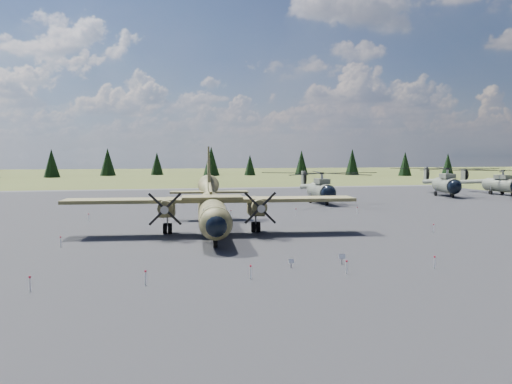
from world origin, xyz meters
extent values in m
plane|color=#555F2A|center=(0.00, 0.00, 0.00)|extent=(500.00, 500.00, 0.00)
cube|color=#555459|center=(0.00, 10.00, 0.00)|extent=(120.00, 120.00, 0.04)
cylinder|color=#35381E|center=(-3.90, 3.65, 2.11)|extent=(4.27, 16.67, 2.57)
sphere|color=#35381E|center=(-4.75, -4.56, 2.11)|extent=(2.76, 2.76, 2.51)
sphere|color=black|center=(-4.81, -5.06, 2.06)|extent=(2.03, 2.03, 1.85)
cube|color=black|center=(-4.60, -3.10, 2.79)|extent=(1.97, 1.65, 0.50)
cone|color=#35381E|center=(-2.77, 14.40, 3.07)|extent=(3.16, 6.53, 3.86)
cube|color=#9C9FA1|center=(-3.80, 4.56, 1.05)|extent=(2.30, 5.65, 0.46)
cube|color=#393C1F|center=(-3.85, 4.10, 3.16)|extent=(26.75, 5.86, 0.32)
cube|color=#35381E|center=(-3.85, 4.10, 3.36)|extent=(5.81, 3.85, 0.32)
cylinder|color=#35381E|center=(-7.98, 4.26, 2.66)|extent=(1.86, 4.88, 1.37)
cube|color=#35381E|center=(-7.90, 4.99, 2.06)|extent=(1.69, 3.24, 0.73)
cone|color=gray|center=(-8.29, 1.29, 2.66)|extent=(0.78, 0.89, 0.70)
cylinder|color=black|center=(-7.90, 4.99, 0.50)|extent=(0.91, 1.09, 1.01)
cylinder|color=#35381E|center=(0.22, 3.40, 2.66)|extent=(1.86, 4.88, 1.37)
cube|color=#35381E|center=(0.30, 4.13, 2.06)|extent=(1.69, 3.24, 0.73)
cone|color=gray|center=(-0.09, 0.44, 2.66)|extent=(0.78, 0.89, 0.70)
cylinder|color=black|center=(0.30, 4.13, 0.50)|extent=(0.91, 1.09, 1.01)
cube|color=#35381E|center=(-3.14, 10.94, 3.62)|extent=(0.97, 6.91, 1.54)
cube|color=#393C1F|center=(-2.73, 14.85, 3.12)|extent=(8.96, 2.92, 0.20)
cylinder|color=gray|center=(-4.64, -3.46, 1.17)|extent=(0.14, 0.14, 0.82)
cylinder|color=black|center=(-4.64, -3.46, 0.50)|extent=(0.41, 0.89, 0.86)
cylinder|color=slate|center=(16.18, 29.52, 1.85)|extent=(2.95, 7.33, 2.49)
sphere|color=black|center=(15.95, 25.94, 1.80)|extent=(2.44, 2.44, 2.29)
sphere|color=slate|center=(16.41, 33.11, 1.85)|extent=(2.44, 2.44, 2.29)
cube|color=slate|center=(16.16, 29.13, 3.44)|extent=(1.90, 3.29, 0.75)
cylinder|color=gray|center=(16.16, 29.13, 4.19)|extent=(0.38, 0.38, 1.00)
cylinder|color=slate|center=(16.65, 36.84, 2.19)|extent=(1.38, 8.55, 1.43)
cube|color=slate|center=(16.89, 40.57, 3.44)|extent=(0.31, 1.41, 2.39)
cylinder|color=black|center=(17.24, 40.55, 3.44)|extent=(0.23, 2.59, 2.59)
cylinder|color=black|center=(15.99, 26.54, 0.40)|extent=(0.32, 0.69, 0.68)
cylinder|color=black|center=(14.91, 30.81, 0.40)|extent=(0.35, 0.82, 0.80)
cylinder|color=gray|center=(14.91, 30.81, 0.92)|extent=(0.15, 0.15, 1.45)
cylinder|color=black|center=(17.60, 30.63, 0.40)|extent=(0.35, 0.82, 0.80)
cylinder|color=gray|center=(17.60, 30.63, 0.92)|extent=(0.15, 0.15, 1.45)
cylinder|color=slate|center=(42.71, 37.44, 1.97)|extent=(4.42, 8.07, 2.66)
sphere|color=black|center=(41.79, 33.72, 1.91)|extent=(2.96, 2.96, 2.45)
sphere|color=slate|center=(43.63, 41.15, 1.97)|extent=(2.96, 2.96, 2.45)
cube|color=slate|center=(42.61, 37.02, 3.67)|extent=(2.57, 3.74, 0.80)
cylinder|color=gray|center=(42.61, 37.02, 4.47)|extent=(0.46, 0.46, 1.06)
cylinder|color=slate|center=(44.59, 45.02, 2.34)|extent=(3.05, 9.03, 1.52)
cube|color=slate|center=(45.55, 48.89, 3.67)|extent=(0.59, 1.50, 2.55)
cylinder|color=black|center=(45.91, 48.80, 3.67)|extent=(0.73, 2.70, 2.77)
cylinder|color=black|center=(41.94, 34.34, 0.43)|extent=(0.46, 0.77, 0.72)
cylinder|color=black|center=(41.63, 39.02, 0.43)|extent=(0.51, 0.90, 0.85)
cylinder|color=gray|center=(41.63, 39.02, 0.98)|extent=(0.18, 0.18, 1.54)
cylinder|color=black|center=(44.41, 38.33, 0.43)|extent=(0.51, 0.90, 0.85)
cylinder|color=gray|center=(44.41, 38.33, 0.98)|extent=(0.18, 0.18, 1.54)
cylinder|color=slate|center=(54.79, 38.36, 1.80)|extent=(2.68, 7.10, 2.44)
sphere|color=slate|center=(54.67, 41.87, 1.80)|extent=(2.32, 2.32, 2.24)
cube|color=slate|center=(54.81, 37.97, 3.36)|extent=(1.76, 3.18, 0.73)
cylinder|color=gray|center=(54.81, 37.97, 4.10)|extent=(0.36, 0.36, 0.98)
cylinder|color=slate|center=(54.55, 45.52, 2.15)|extent=(1.10, 8.35, 1.40)
cube|color=slate|center=(54.42, 49.17, 3.36)|extent=(0.26, 1.37, 2.34)
cylinder|color=black|center=(54.76, 49.19, 3.36)|extent=(0.15, 2.54, 2.54)
cylinder|color=black|center=(53.44, 39.48, 0.39)|extent=(0.32, 0.79, 0.78)
cylinder|color=gray|center=(53.44, 39.48, 0.90)|extent=(0.14, 0.14, 1.41)
cylinder|color=black|center=(56.07, 39.57, 0.39)|extent=(0.32, 0.79, 0.78)
cylinder|color=gray|center=(56.07, 39.57, 0.90)|extent=(0.14, 0.14, 1.41)
cube|color=gray|center=(-0.83, -11.16, 0.24)|extent=(0.08, 0.08, 0.48)
cube|color=white|center=(-0.83, -11.20, 0.47)|extent=(0.41, 0.23, 0.27)
cube|color=gray|center=(2.76, -10.91, 0.29)|extent=(0.08, 0.08, 0.57)
cube|color=white|center=(2.76, -10.97, 0.56)|extent=(0.47, 0.21, 0.32)
cylinder|color=white|center=(-16.00, -13.50, 0.40)|extent=(0.07, 0.07, 0.80)
cylinder|color=#AD1224|center=(-16.00, -13.50, 0.80)|extent=(0.12, 0.12, 0.10)
cylinder|color=white|center=(-10.00, -13.50, 0.40)|extent=(0.07, 0.07, 0.80)
cylinder|color=#AD1224|center=(-10.00, -13.50, 0.80)|extent=(0.12, 0.12, 0.10)
cylinder|color=white|center=(-4.00, -13.50, 0.40)|extent=(0.07, 0.07, 0.80)
cylinder|color=#AD1224|center=(-4.00, -13.50, 0.80)|extent=(0.12, 0.12, 0.10)
cylinder|color=white|center=(2.00, -13.50, 0.40)|extent=(0.07, 0.07, 0.80)
cylinder|color=#AD1224|center=(2.00, -13.50, 0.80)|extent=(0.12, 0.12, 0.10)
cylinder|color=white|center=(8.00, -13.50, 0.40)|extent=(0.07, 0.07, 0.80)
cylinder|color=#AD1224|center=(8.00, -13.50, 0.80)|extent=(0.12, 0.12, 0.10)
cylinder|color=white|center=(-16.00, 16.00, 0.40)|extent=(0.07, 0.07, 0.80)
cylinder|color=#AD1224|center=(-16.00, 16.00, 0.80)|extent=(0.12, 0.12, 0.10)
cylinder|color=white|center=(-8.00, 16.00, 0.40)|extent=(0.07, 0.07, 0.80)
cylinder|color=#AD1224|center=(-8.00, 16.00, 0.80)|extent=(0.12, 0.12, 0.10)
cylinder|color=white|center=(0.00, 16.00, 0.40)|extent=(0.07, 0.07, 0.80)
cylinder|color=#AD1224|center=(0.00, 16.00, 0.80)|extent=(0.12, 0.12, 0.10)
cylinder|color=white|center=(8.00, 16.00, 0.40)|extent=(0.07, 0.07, 0.80)
cylinder|color=#AD1224|center=(8.00, 16.00, 0.80)|extent=(0.12, 0.12, 0.10)
cylinder|color=white|center=(16.00, 16.00, 0.40)|extent=(0.07, 0.07, 0.80)
cylinder|color=#AD1224|center=(16.00, 16.00, 0.80)|extent=(0.12, 0.12, 0.10)
cylinder|color=white|center=(-16.50, 0.00, 0.40)|extent=(0.07, 0.07, 0.80)
cylinder|color=#AD1224|center=(-16.50, 0.00, 0.80)|extent=(0.12, 0.12, 0.10)
cylinder|color=white|center=(16.50, 0.00, 0.40)|extent=(0.07, 0.07, 0.80)
cylinder|color=#AD1224|center=(16.50, 0.00, 0.80)|extent=(0.12, 0.12, 0.10)
cone|color=black|center=(91.11, 109.38, 4.10)|extent=(4.59, 4.59, 8.20)
cone|color=black|center=(83.84, 124.86, 4.43)|extent=(4.96, 4.96, 8.86)
cone|color=black|center=(67.90, 135.89, 5.01)|extent=(5.61, 5.61, 10.02)
cone|color=black|center=(49.85, 142.73, 4.76)|extent=(5.33, 5.33, 9.52)
cone|color=black|center=(29.26, 141.82, 3.89)|extent=(4.36, 4.36, 7.78)
cone|color=black|center=(14.65, 141.78, 5.39)|extent=(6.04, 6.04, 10.79)
cone|color=black|center=(-4.73, 153.35, 4.35)|extent=(4.87, 4.87, 8.70)
cone|color=black|center=(-22.63, 149.46, 5.09)|extent=(5.70, 5.70, 10.19)
cone|color=black|center=(-40.10, 138.05, 4.84)|extent=(5.42, 5.42, 9.68)
camera|label=1|loc=(-10.05, -41.55, 7.21)|focal=35.00mm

